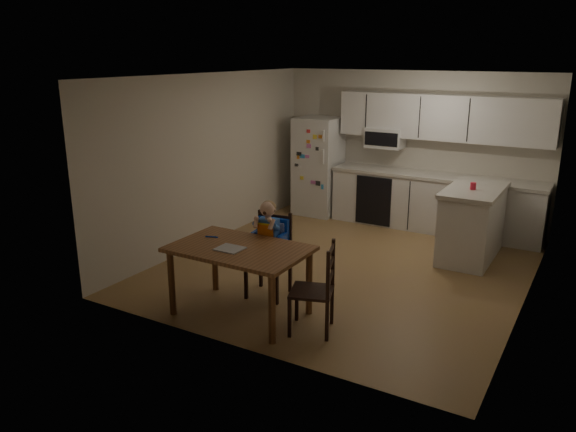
% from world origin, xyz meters
% --- Properties ---
extents(room, '(4.52, 5.01, 2.51)m').
position_xyz_m(room, '(0.00, 0.48, 1.25)').
color(room, '#9B7944').
rests_on(room, ground).
extents(refrigerator, '(0.72, 0.70, 1.70)m').
position_xyz_m(refrigerator, '(-1.55, 2.15, 0.85)').
color(refrigerator, silver).
rests_on(refrigerator, ground).
extents(kitchen_run, '(3.37, 0.62, 2.15)m').
position_xyz_m(kitchen_run, '(0.50, 2.24, 0.88)').
color(kitchen_run, silver).
rests_on(kitchen_run, ground).
extents(kitchen_island, '(0.71, 1.36, 1.00)m').
position_xyz_m(kitchen_island, '(1.34, 1.20, 0.51)').
color(kitchen_island, silver).
rests_on(kitchen_island, ground).
extents(red_cup, '(0.08, 0.08, 0.10)m').
position_xyz_m(red_cup, '(1.34, 1.08, 1.05)').
color(red_cup, red).
rests_on(red_cup, kitchen_island).
extents(dining_table, '(1.45, 0.93, 0.78)m').
position_xyz_m(dining_table, '(-0.41, -1.88, 0.67)').
color(dining_table, brown).
rests_on(dining_table, ground).
extents(napkin, '(0.28, 0.24, 0.01)m').
position_xyz_m(napkin, '(-0.46, -1.99, 0.78)').
color(napkin, '#AFAFB4').
rests_on(napkin, dining_table).
extents(toddler_spoon, '(0.12, 0.06, 0.02)m').
position_xyz_m(toddler_spoon, '(-0.88, -1.78, 0.79)').
color(toddler_spoon, '#0C36B4').
rests_on(toddler_spoon, dining_table).
extents(chair_booster, '(0.48, 0.48, 1.15)m').
position_xyz_m(chair_booster, '(-0.42, -1.27, 0.70)').
color(chair_booster, black).
rests_on(chair_booster, ground).
extents(chair_side, '(0.53, 0.53, 0.95)m').
position_xyz_m(chair_side, '(0.53, -1.80, 0.54)').
color(chair_side, black).
rests_on(chair_side, ground).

